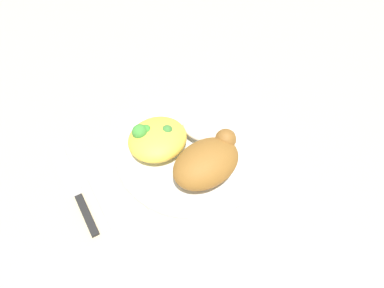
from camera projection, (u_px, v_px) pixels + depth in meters
name	position (u px, v px, depth m)	size (l,w,h in m)	color
ground_plane	(192.00, 153.00, 0.62)	(2.00, 2.00, 0.00)	beige
plate	(192.00, 150.00, 0.62)	(0.27, 0.27, 0.02)	white
roasted_chicken	(207.00, 162.00, 0.55)	(0.13, 0.08, 0.06)	brown
rice_pile	(211.00, 120.00, 0.63)	(0.11, 0.09, 0.03)	silver
mac_cheese_with_broccoli	(157.00, 138.00, 0.60)	(0.10, 0.10, 0.05)	gold
fork	(89.00, 191.00, 0.57)	(0.03, 0.14, 0.01)	silver
knife	(78.00, 195.00, 0.57)	(0.03, 0.19, 0.01)	black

